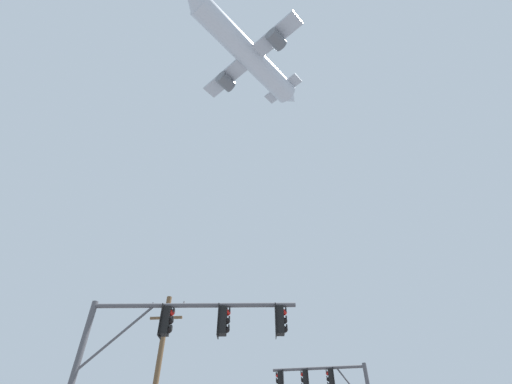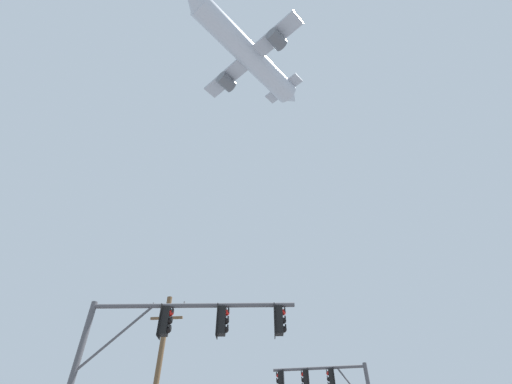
# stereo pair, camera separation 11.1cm
# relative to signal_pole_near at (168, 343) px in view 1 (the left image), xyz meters

# --- Properties ---
(signal_pole_near) EXTENTS (6.88, 0.78, 6.26)m
(signal_pole_near) POSITION_rel_signal_pole_near_xyz_m (0.00, 0.00, 0.00)
(signal_pole_near) COLOR #4C4C51
(signal_pole_near) RESTS_ON ground
(airplane) EXTENTS (15.71, 19.37, 6.06)m
(airplane) POSITION_rel_signal_pole_near_xyz_m (0.22, 14.88, 43.79)
(airplane) COLOR #B7BCC6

